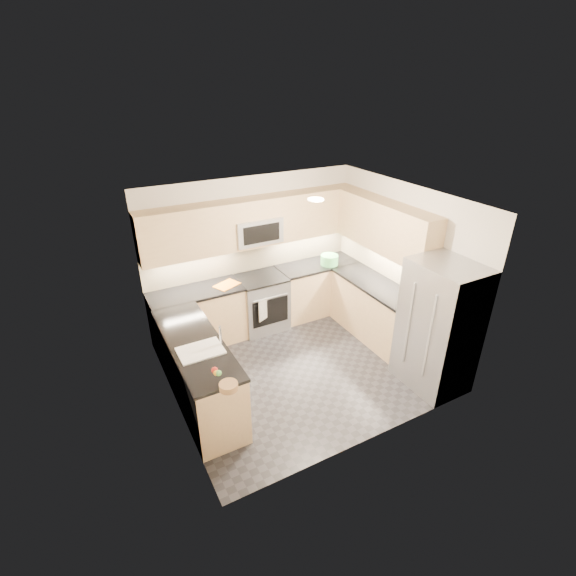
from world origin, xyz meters
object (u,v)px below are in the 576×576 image
object	(u,v)px
gas_range	(262,303)
cutting_board	(227,285)
fruit_basket	(229,386)
refrigerator	(439,327)
utensil_bowl	(329,260)
microwave	(256,230)

from	to	relation	value
gas_range	cutting_board	distance (m)	0.77
fruit_basket	gas_range	bearing A→B (deg)	57.91
gas_range	fruit_basket	distance (m)	2.77
gas_range	refrigerator	xyz separation A→B (m)	(1.45, -2.43, 0.45)
utensil_bowl	microwave	bearing A→B (deg)	169.44
refrigerator	fruit_basket	world-z (taller)	refrigerator
microwave	utensil_bowl	bearing A→B (deg)	-10.56
utensil_bowl	fruit_basket	world-z (taller)	utensil_bowl
gas_range	cutting_board	bearing A→B (deg)	-177.47
microwave	utensil_bowl	distance (m)	1.44
utensil_bowl	cutting_board	bearing A→B (deg)	177.47
gas_range	cutting_board	size ratio (longest dim) A/B	2.44
gas_range	utensil_bowl	world-z (taller)	utensil_bowl
gas_range	fruit_basket	world-z (taller)	fruit_basket
refrigerator	utensil_bowl	distance (m)	2.33
cutting_board	fruit_basket	bearing A→B (deg)	-110.42
microwave	gas_range	bearing A→B (deg)	-90.00
gas_range	microwave	world-z (taller)	microwave
fruit_basket	refrigerator	bearing A→B (deg)	-2.31
cutting_board	fruit_basket	xyz separation A→B (m)	(-0.85, -2.28, 0.03)
microwave	fruit_basket	xyz separation A→B (m)	(-1.45, -2.43, -0.72)
cutting_board	fruit_basket	size ratio (longest dim) A/B	1.88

